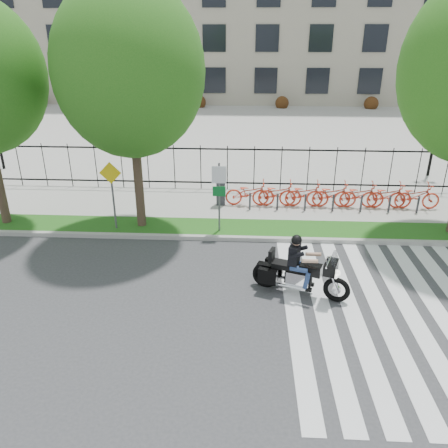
{
  "coord_description": "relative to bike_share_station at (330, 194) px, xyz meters",
  "views": [
    {
      "loc": [
        0.89,
        -9.71,
        6.64
      ],
      "look_at": [
        0.19,
        3.0,
        1.1
      ],
      "focal_mm": 35.0,
      "sensor_mm": 36.0,
      "label": 1
    }
  ],
  "objects": [
    {
      "name": "iron_fence",
      "position": [
        -4.27,
        2.0,
        0.47
      ],
      "size": [
        30.0,
        0.06,
        2.0
      ],
      "primitive_type": null,
      "color": "black",
      "rests_on": "sidewalk"
    },
    {
      "name": "lamp_post_right",
      "position": [
        5.73,
        4.8,
        2.52
      ],
      "size": [
        1.06,
        0.7,
        4.25
      ],
      "color": "black",
      "rests_on": "ground"
    },
    {
      "name": "bike_share_station",
      "position": [
        0.0,
        0.0,
        0.0
      ],
      "size": [
        8.98,
        0.89,
        1.5
      ],
      "color": "#2D2D33",
      "rests_on": "sidewalk"
    },
    {
      "name": "street_tree_1",
      "position": [
        -7.24,
        -2.25,
        4.9
      ],
      "size": [
        4.93,
        4.93,
        8.27
      ],
      "color": "#39281F",
      "rests_on": "grass_verge"
    },
    {
      "name": "sign_pole_warning",
      "position": [
        -8.11,
        -2.62,
        1.06
      ],
      "size": [
        0.78,
        0.09,
        2.49
      ],
      "color": "#59595B",
      "rests_on": "grass_verge"
    },
    {
      "name": "motorcycle_rider",
      "position": [
        -1.88,
        -6.4,
        0.02
      ],
      "size": [
        2.63,
        1.34,
        2.12
      ],
      "color": "black",
      "rests_on": "ground"
    },
    {
      "name": "office_building",
      "position": [
        -4.27,
        37.72,
        9.29
      ],
      "size": [
        60.0,
        21.9,
        20.15
      ],
      "color": "#A09881",
      "rests_on": "ground"
    },
    {
      "name": "plaza",
      "position": [
        -4.27,
        17.8,
        -0.63
      ],
      "size": [
        80.0,
        34.0,
        0.1
      ],
      "primitive_type": "cube",
      "color": "#9B9891",
      "rests_on": "ground"
    },
    {
      "name": "sign_pole_regulatory",
      "position": [
        -4.34,
        -2.62,
        1.06
      ],
      "size": [
        0.5,
        0.09,
        2.5
      ],
      "color": "#59595B",
      "rests_on": "grass_verge"
    },
    {
      "name": "grass_verge",
      "position": [
        -4.27,
        -2.25,
        -0.61
      ],
      "size": [
        60.0,
        1.5,
        0.15
      ],
      "primitive_type": "cube",
      "color": "#184F13",
      "rests_on": "ground"
    },
    {
      "name": "ground",
      "position": [
        -4.27,
        -7.2,
        -0.68
      ],
      "size": [
        120.0,
        120.0,
        0.0
      ],
      "primitive_type": "plane",
      "color": "#353538",
      "rests_on": "ground"
    },
    {
      "name": "crosswalk_stripes",
      "position": [
        0.55,
        -7.2,
        -0.67
      ],
      "size": [
        5.7,
        8.0,
        0.01
      ],
      "primitive_type": null,
      "color": "silver",
      "rests_on": "ground"
    },
    {
      "name": "curb",
      "position": [
        -4.27,
        -3.1,
        -0.61
      ],
      "size": [
        60.0,
        0.2,
        0.15
      ],
      "primitive_type": "cube",
      "color": "#9E9C94",
      "rests_on": "ground"
    },
    {
      "name": "sidewalk",
      "position": [
        -4.27,
        0.25,
        -0.61
      ],
      "size": [
        60.0,
        3.5,
        0.15
      ],
      "primitive_type": "cube",
      "color": "#9B9891",
      "rests_on": "ground"
    }
  ]
}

